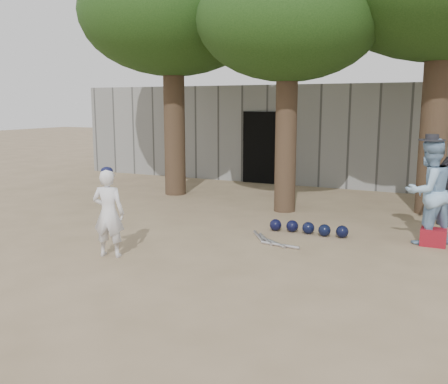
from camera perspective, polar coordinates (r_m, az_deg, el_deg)
The scene contains 8 objects.
ground at distance 8.13m, azimuth -6.94°, elevation -7.39°, with size 70.00×70.00×0.00m, color #937C5E.
boy_player at distance 8.15m, azimuth -13.06°, elevation -2.38°, with size 0.52×0.34×1.42m, color silver.
spectator_blue at distance 9.36m, azimuth 22.30°, elevation 0.04°, with size 0.90×0.70×1.85m, color #8AB1D6.
red_bag at distance 9.40m, azimuth 22.80°, elevation -4.78°, with size 0.42×0.32×0.30m, color maroon.
back_building at distance 17.40m, azimuth 11.73°, elevation 6.76°, with size 16.00×5.24×3.00m.
helmet_row at distance 9.56m, azimuth 9.59°, elevation -4.09°, with size 1.51×0.28×0.23m.
bat_pile at distance 8.95m, azimuth 5.18°, elevation -5.56°, with size 1.13×0.78×0.06m.
tree_row at distance 12.25m, azimuth 9.40°, elevation 20.52°, with size 11.40×5.80×6.69m.
Camera 1 is at (4.22, -6.52, 2.42)m, focal length 40.00 mm.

